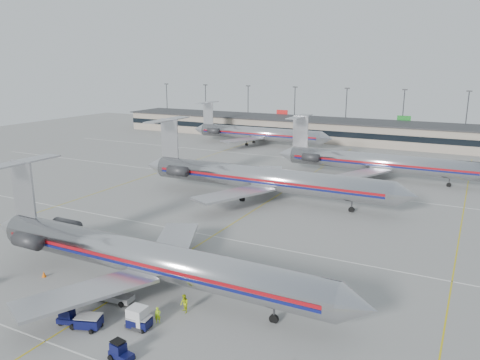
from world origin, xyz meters
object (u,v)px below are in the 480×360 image
Objects in this scene: jet_second_row at (260,178)px; uld_container at (138,317)px; tug_center at (68,317)px; belt_loader at (114,295)px; jet_foreground at (143,257)px.

uld_container is (7.49, -42.01, -2.81)m from jet_second_row.
jet_second_row is 21.57× the size of tug_center.
tug_center is (1.67, -44.53, -3.01)m from jet_second_row.
jet_foreground is at bearing 70.47° from belt_loader.
jet_second_row is 10.34× the size of belt_loader.
tug_center is 1.19× the size of uld_container.
uld_container is at bearing -79.90° from jet_second_row.
uld_container is 0.40× the size of belt_loader.
belt_loader is at bearing -86.54° from jet_second_row.
jet_foreground reaches higher than belt_loader.
jet_foreground is 23.69× the size of uld_container.
belt_loader is at bearing 67.31° from tug_center.
belt_loader is at bearing 150.77° from uld_container.
jet_second_row is at bearing 86.20° from belt_loader.
jet_foreground is at bearing 122.56° from uld_container.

